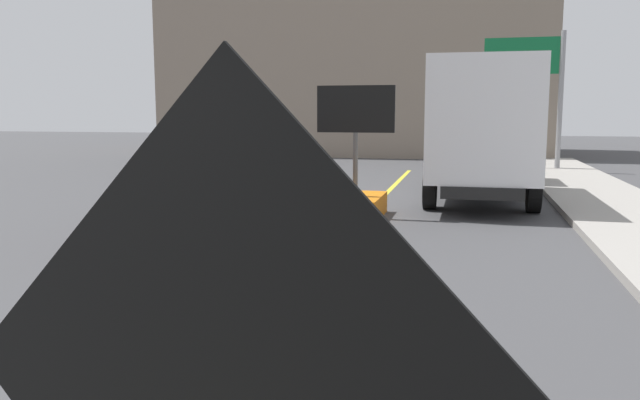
% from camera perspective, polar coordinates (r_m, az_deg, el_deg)
% --- Properties ---
extents(lane_center_stripe, '(0.14, 36.00, 0.01)m').
position_cam_1_polar(lane_center_stripe, '(6.36, -7.07, -12.13)').
color(lane_center_stripe, yellow).
rests_on(lane_center_stripe, ground).
extents(arrow_board_trailer, '(1.60, 1.81, 2.70)m').
position_cam_1_polar(arrow_board_trailer, '(13.15, 3.17, 0.53)').
color(arrow_board_trailer, orange).
rests_on(arrow_board_trailer, ground).
extents(box_truck, '(2.52, 7.87, 3.31)m').
position_cam_1_polar(box_truck, '(16.42, 14.31, 6.40)').
color(box_truck, black).
rests_on(box_truck, ground).
extents(pickup_car, '(2.08, 4.54, 1.38)m').
position_cam_1_polar(pickup_car, '(11.66, -8.53, 0.57)').
color(pickup_car, '#591414').
rests_on(pickup_car, ground).
extents(highway_guide_sign, '(2.79, 0.19, 5.00)m').
position_cam_1_polar(highway_guide_sign, '(24.47, 19.02, 10.46)').
color(highway_guide_sign, gray).
rests_on(highway_guide_sign, ground).
extents(far_building_block, '(18.97, 9.82, 10.92)m').
position_cam_1_polar(far_building_block, '(34.79, 3.66, 13.38)').
color(far_building_block, gray).
rests_on(far_building_block, ground).
extents(traffic_cone_mid_lane, '(0.36, 0.36, 0.75)m').
position_cam_1_polar(traffic_cone_mid_lane, '(5.57, 1.68, -11.06)').
color(traffic_cone_mid_lane, black).
rests_on(traffic_cone_mid_lane, ground).
extents(traffic_cone_far_lane, '(0.36, 0.36, 0.65)m').
position_cam_1_polar(traffic_cone_far_lane, '(7.89, 2.31, -5.71)').
color(traffic_cone_far_lane, black).
rests_on(traffic_cone_far_lane, ground).
extents(traffic_cone_curbside, '(0.36, 0.36, 0.61)m').
position_cam_1_polar(traffic_cone_curbside, '(10.61, 2.31, -2.26)').
color(traffic_cone_curbside, black).
rests_on(traffic_cone_curbside, ground).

